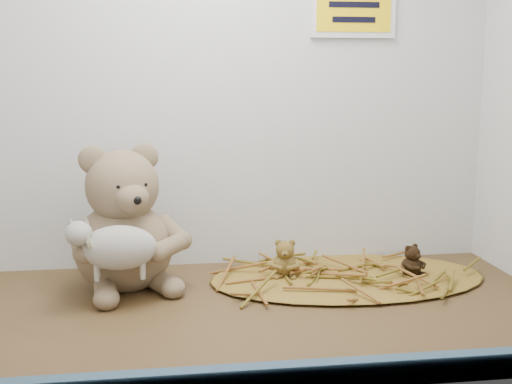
{
  "coord_description": "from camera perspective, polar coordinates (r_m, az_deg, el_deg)",
  "views": [
    {
      "loc": [
        -9.33,
        -105.31,
        40.45
      ],
      "look_at": [
        5.98,
        4.76,
        20.24
      ],
      "focal_mm": 45.0,
      "sensor_mm": 36.0,
      "label": 1
    }
  ],
  "objects": [
    {
      "name": "mini_teddy_tan",
      "position": [
        1.29,
        2.59,
        -5.76
      ],
      "size": [
        7.13,
        7.4,
        7.48
      ],
      "primitive_type": null,
      "rotation": [
        0.0,
        0.0,
        -0.19
      ],
      "color": "brown",
      "rests_on": "straw_bed"
    },
    {
      "name": "mini_teddy_brown",
      "position": [
        1.33,
        13.66,
        -5.78
      ],
      "size": [
        7.17,
        7.27,
        6.34
      ],
      "primitive_type": null,
      "rotation": [
        0.0,
        0.0,
        0.55
      ],
      "color": "black",
      "rests_on": "straw_bed"
    },
    {
      "name": "toy_lamb",
      "position": [
        1.15,
        -12.06,
        -4.86
      ],
      "size": [
        17.16,
        10.47,
        11.09
      ],
      "primitive_type": null,
      "color": "#BCB4A8",
      "rests_on": "main_teddy"
    },
    {
      "name": "alcove_shell",
      "position": [
        1.15,
        -3.33,
        12.56
      ],
      "size": [
        120.4,
        60.2,
        90.4
      ],
      "color": "#3D2715",
      "rests_on": "ground"
    },
    {
      "name": "main_teddy",
      "position": [
        1.24,
        -11.8,
        -2.23
      ],
      "size": [
        29.46,
        30.17,
        27.86
      ],
      "primitive_type": null,
      "rotation": [
        0.0,
        0.0,
        0.37
      ],
      "color": "#8D7257",
      "rests_on": "shelf_floor"
    },
    {
      "name": "front_rail",
      "position": [
        0.86,
        -0.9,
        -16.33
      ],
      "size": [
        119.28,
        2.2,
        3.6
      ],
      "primitive_type": "cube",
      "color": "#3B5871",
      "rests_on": "shelf_floor"
    },
    {
      "name": "wall_sign",
      "position": [
        1.41,
        8.66,
        16.11
      ],
      "size": [
        16.0,
        1.2,
        11.0
      ],
      "primitive_type": "cube",
      "color": "yellow",
      "rests_on": "back_wall"
    },
    {
      "name": "straw_bed",
      "position": [
        1.31,
        8.17,
        -7.47
      ],
      "size": [
        55.83,
        32.42,
        1.08
      ],
      "primitive_type": "ellipsoid",
      "color": "brown",
      "rests_on": "shelf_floor"
    }
  ]
}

